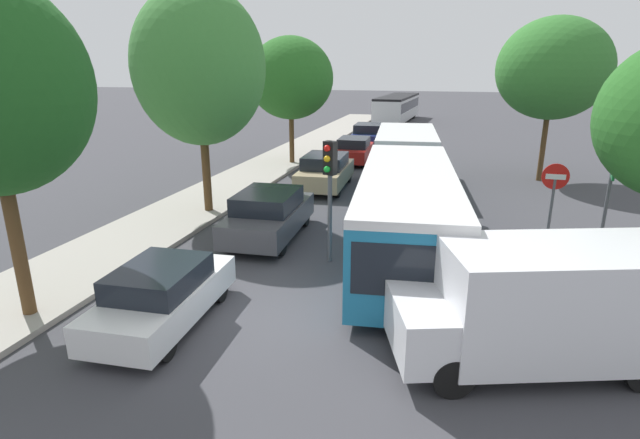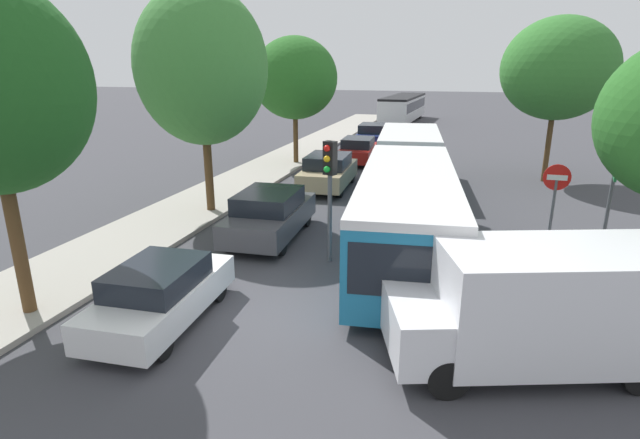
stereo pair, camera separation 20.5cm
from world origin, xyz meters
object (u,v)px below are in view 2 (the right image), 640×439
at_px(queued_car_tan, 328,171).
at_px(tree_right_mid, 556,71).
at_px(white_van, 541,305).
at_px(city_bus_rear, 403,107).
at_px(tree_left_far, 295,78).
at_px(queued_car_white, 161,294).
at_px(queued_car_graphite, 270,214).
at_px(direction_sign_post, 614,174).
at_px(queued_car_red, 358,150).
at_px(articulated_bus, 408,181).
at_px(tree_left_mid, 202,67).
at_px(queued_car_navy, 373,135).
at_px(traffic_light, 330,175).
at_px(no_entry_sign, 554,199).

relative_size(queued_car_tan, tree_right_mid, 0.61).
distance_m(queued_car_tan, white_van, 14.27).
xyz_separation_m(city_bus_rear, tree_left_far, (-3.11, -23.44, 3.21)).
relative_size(queued_car_white, queued_car_graphite, 0.88).
distance_m(city_bus_rear, direction_sign_post, 36.22).
xyz_separation_m(queued_car_white, queued_car_red, (0.32, 19.17, 0.03)).
distance_m(articulated_bus, queued_car_red, 10.98).
bearing_deg(tree_left_mid, white_van, -35.29).
height_order(queued_car_navy, direction_sign_post, direction_sign_post).
relative_size(articulated_bus, tree_left_mid, 2.14).
bearing_deg(queued_car_red, traffic_light, -173.86).
bearing_deg(tree_left_far, direction_sign_post, -41.94).
height_order(tree_left_mid, tree_right_mid, tree_left_mid).
height_order(queued_car_red, no_entry_sign, no_entry_sign).
distance_m(queued_car_white, queued_car_graphite, 5.84).
bearing_deg(tree_right_mid, articulated_bus, -124.12).
height_order(articulated_bus, white_van, articulated_bus).
bearing_deg(white_van, tree_left_mid, -53.20).
bearing_deg(articulated_bus, queued_car_red, -165.03).
relative_size(queued_car_navy, traffic_light, 1.32).
relative_size(tree_left_mid, tree_left_far, 1.17).
height_order(articulated_bus, queued_car_graphite, articulated_bus).
height_order(queued_car_graphite, white_van, white_van).
relative_size(traffic_light, tree_right_mid, 0.46).
bearing_deg(traffic_light, tree_right_mid, 169.62).
bearing_deg(tree_left_far, traffic_light, -67.84).
bearing_deg(queued_car_navy, tree_left_far, 155.40).
relative_size(direction_sign_post, tree_right_mid, 0.49).
bearing_deg(queued_car_graphite, queued_car_tan, -3.09).
bearing_deg(white_van, tree_left_far, -76.91).
xyz_separation_m(direction_sign_post, tree_left_far, (-12.75, 11.46, 2.07)).
bearing_deg(tree_left_mid, no_entry_sign, -9.95).
bearing_deg(queued_car_red, tree_left_far, 111.70).
bearing_deg(traffic_light, articulated_bus, 179.00).
distance_m(white_van, tree_right_mid, 17.21).
xyz_separation_m(articulated_bus, queued_car_white, (-4.20, -8.92, -0.76)).
distance_m(city_bus_rear, queued_car_tan, 28.41).
distance_m(articulated_bus, queued_car_navy, 16.73).
bearing_deg(traffic_light, queued_car_white, -10.83).
bearing_deg(no_entry_sign, queued_car_graphite, -89.89).
relative_size(city_bus_rear, queued_car_navy, 2.58).
height_order(direction_sign_post, tree_right_mid, tree_right_mid).
bearing_deg(white_van, queued_car_tan, -77.59).
height_order(articulated_bus, city_bus_rear, articulated_bus).
xyz_separation_m(queued_car_navy, traffic_light, (2.41, -20.74, 1.72)).
xyz_separation_m(white_van, direction_sign_post, (2.37, 5.82, 1.33)).
bearing_deg(tree_left_mid, direction_sign_post, -6.99).
bearing_deg(white_van, queued_car_white, -14.43).
bearing_deg(queued_car_graphite, white_van, -128.86).
bearing_deg(tree_left_far, queued_car_tan, -57.34).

